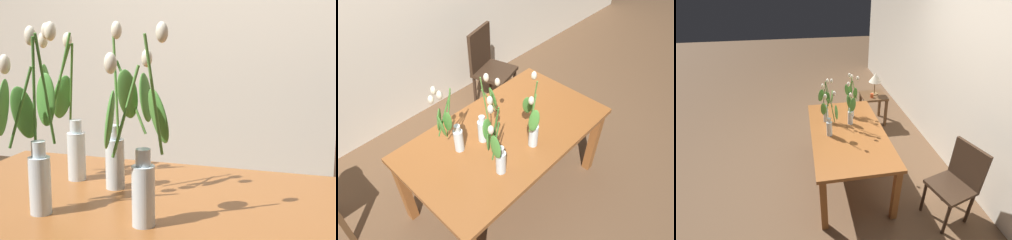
{
  "view_description": "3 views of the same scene",
  "coord_description": "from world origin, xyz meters",
  "views": [
    {
      "loc": [
        0.54,
        -1.56,
        1.32
      ],
      "look_at": [
        0.02,
        0.06,
        1.0
      ],
      "focal_mm": 54.94,
      "sensor_mm": 36.0,
      "label": 1
    },
    {
      "loc": [
        -1.24,
        -1.18,
        2.42
      ],
      "look_at": [
        -0.02,
        -0.02,
        0.89
      ],
      "focal_mm": 33.58,
      "sensor_mm": 36.0,
      "label": 2
    },
    {
      "loc": [
        2.5,
        -0.49,
        2.39
      ],
      "look_at": [
        0.04,
        -0.05,
        0.93
      ],
      "focal_mm": 26.27,
      "sensor_mm": 36.0,
      "label": 3
    }
  ],
  "objects": [
    {
      "name": "tulip_vase_3",
      "position": [
        -0.4,
        0.12,
        0.95
      ],
      "size": [
        0.19,
        0.2,
        0.58
      ],
      "color": "silver",
      "rests_on": "dining_table"
    },
    {
      "name": "ground_plane",
      "position": [
        0.0,
        0.0,
        0.0
      ],
      "size": [
        18.0,
        18.0,
        0.0
      ],
      "primitive_type": "plane",
      "color": "brown"
    },
    {
      "name": "tulip_vase_2",
      "position": [
        -0.32,
        -0.22,
        0.95
      ],
      "size": [
        0.15,
        0.2,
        0.59
      ],
      "color": "silver",
      "rests_on": "dining_table"
    },
    {
      "name": "dining_chair",
      "position": [
        0.8,
        1.04,
        0.52
      ],
      "size": [
        0.49,
        0.49,
        0.93
      ],
      "color": "#382619",
      "rests_on": "ground"
    },
    {
      "name": "tulip_vase_0",
      "position": [
        0.03,
        -0.22,
        0.92
      ],
      "size": [
        0.18,
        0.21,
        0.59
      ],
      "color": "silver",
      "rests_on": "dining_table"
    },
    {
      "name": "dining_table",
      "position": [
        0.0,
        0.0,
        0.65
      ],
      "size": [
        1.6,
        0.9,
        0.74
      ],
      "color": "brown",
      "rests_on": "ground"
    },
    {
      "name": "tulip_vase_1",
      "position": [
        -0.15,
        0.06,
        0.93
      ],
      "size": [
        0.19,
        0.13,
        0.59
      ],
      "color": "silver",
      "rests_on": "dining_table"
    }
  ]
}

